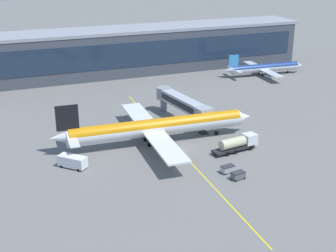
{
  "coord_description": "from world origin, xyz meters",
  "views": [
    {
      "loc": [
        -37.56,
        -84.7,
        40.99
      ],
      "look_at": [
        -1.71,
        3.83,
        4.5
      ],
      "focal_mm": 49.44,
      "sensor_mm": 36.0,
      "label": 1
    }
  ],
  "objects_px": {
    "main_airliner": "(156,127)",
    "lavatory_truck": "(72,161)",
    "baggage_cart_0": "(238,175)",
    "fuel_tanker": "(238,143)",
    "commuter_jet_far": "(265,68)",
    "baggage_cart_1": "(228,169)"
  },
  "relations": [
    {
      "from": "main_airliner",
      "to": "lavatory_truck",
      "type": "height_order",
      "value": "main_airliner"
    },
    {
      "from": "main_airliner",
      "to": "baggage_cart_0",
      "type": "distance_m",
      "value": 24.05
    },
    {
      "from": "main_airliner",
      "to": "fuel_tanker",
      "type": "distance_m",
      "value": 18.41
    },
    {
      "from": "lavatory_truck",
      "to": "commuter_jet_far",
      "type": "height_order",
      "value": "commuter_jet_far"
    },
    {
      "from": "lavatory_truck",
      "to": "baggage_cart_1",
      "type": "height_order",
      "value": "lavatory_truck"
    },
    {
      "from": "baggage_cart_1",
      "to": "lavatory_truck",
      "type": "bearing_deg",
      "value": 153.82
    },
    {
      "from": "baggage_cart_1",
      "to": "main_airliner",
      "type": "bearing_deg",
      "value": 111.83
    },
    {
      "from": "lavatory_truck",
      "to": "baggage_cart_0",
      "type": "distance_m",
      "value": 32.99
    },
    {
      "from": "fuel_tanker",
      "to": "baggage_cart_0",
      "type": "height_order",
      "value": "fuel_tanker"
    },
    {
      "from": "main_airliner",
      "to": "commuter_jet_far",
      "type": "bearing_deg",
      "value": 37.05
    },
    {
      "from": "baggage_cart_1",
      "to": "fuel_tanker",
      "type": "bearing_deg",
      "value": 50.13
    },
    {
      "from": "baggage_cart_1",
      "to": "commuter_jet_far",
      "type": "distance_m",
      "value": 78.53
    },
    {
      "from": "fuel_tanker",
      "to": "baggage_cart_0",
      "type": "bearing_deg",
      "value": -119.64
    },
    {
      "from": "main_airliner",
      "to": "baggage_cart_0",
      "type": "xyz_separation_m",
      "value": [
        8.18,
        -22.41,
        -3.03
      ]
    },
    {
      "from": "fuel_tanker",
      "to": "lavatory_truck",
      "type": "distance_m",
      "value": 35.38
    },
    {
      "from": "baggage_cart_0",
      "to": "lavatory_truck",
      "type": "bearing_deg",
      "value": 149.24
    },
    {
      "from": "main_airliner",
      "to": "lavatory_truck",
      "type": "bearing_deg",
      "value": -164.63
    },
    {
      "from": "fuel_tanker",
      "to": "commuter_jet_far",
      "type": "distance_m",
      "value": 67.4
    },
    {
      "from": "baggage_cart_0",
      "to": "commuter_jet_far",
      "type": "bearing_deg",
      "value": 53.47
    },
    {
      "from": "main_airliner",
      "to": "fuel_tanker",
      "type": "xyz_separation_m",
      "value": [
        14.83,
        -10.72,
        -2.07
      ]
    },
    {
      "from": "lavatory_truck",
      "to": "commuter_jet_far",
      "type": "xyz_separation_m",
      "value": [
        76.4,
        48.0,
        1.2
      ]
    },
    {
      "from": "lavatory_truck",
      "to": "baggage_cart_1",
      "type": "relative_size",
      "value": 2.03
    }
  ]
}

